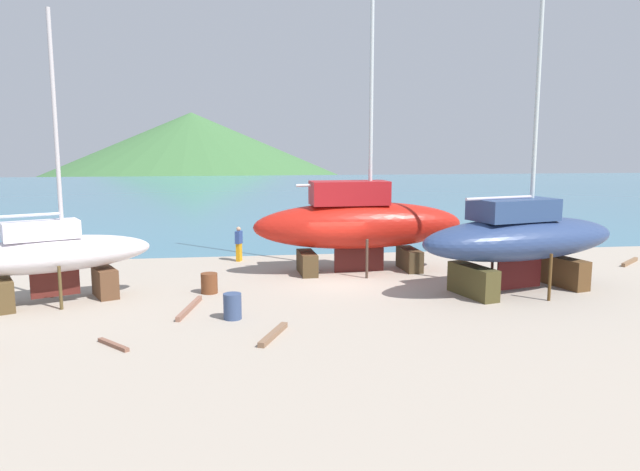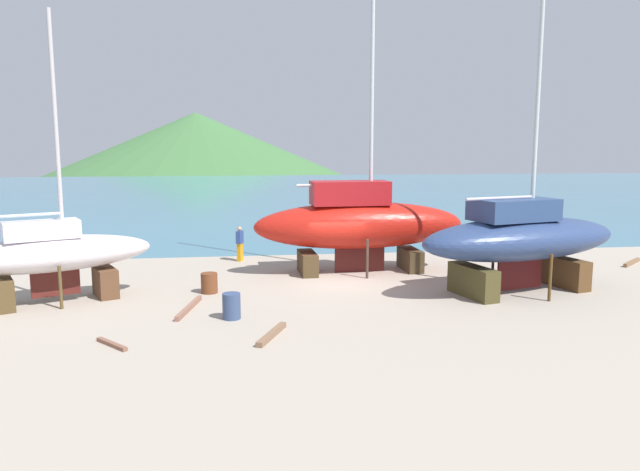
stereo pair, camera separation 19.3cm
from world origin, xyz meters
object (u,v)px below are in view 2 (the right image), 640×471
object	(u,v)px
barrel_tipped_center	(553,257)
barrel_rust_near	(231,306)
worker	(240,243)
sailboat_small_center	(359,223)
sailboat_far_slipway	(53,255)
barrel_blue_faded	(209,283)
sailboat_large_starboard	(521,238)

from	to	relation	value
barrel_tipped_center	barrel_rust_near	world-z (taller)	barrel_rust_near
worker	barrel_rust_near	xyz separation A→B (m)	(-0.28, -10.26, -0.47)
sailboat_small_center	barrel_tipped_center	xyz separation A→B (m)	(9.72, 0.28, -1.87)
sailboat_far_slipway	barrel_rust_near	world-z (taller)	sailboat_far_slipway
barrel_tipped_center	barrel_blue_faded	bearing A→B (deg)	-168.02
sailboat_large_starboard	barrel_rust_near	world-z (taller)	sailboat_large_starboard
worker	sailboat_far_slipway	bearing A→B (deg)	-109.13
sailboat_far_slipway	barrel_blue_faded	distance (m)	5.86
barrel_blue_faded	sailboat_far_slipway	bearing A→B (deg)	-172.05
worker	sailboat_large_starboard	bearing A→B (deg)	-11.17
barrel_tipped_center	worker	bearing A→B (deg)	168.71
worker	barrel_tipped_center	xyz separation A→B (m)	(15.19, -3.03, -0.50)
barrel_tipped_center	barrel_blue_faded	size ratio (longest dim) A/B	1.03
sailboat_large_starboard	barrel_tipped_center	world-z (taller)	sailboat_large_starboard
sailboat_far_slipway	sailboat_large_starboard	size ratio (longest dim) A/B	0.71
barrel_blue_faded	sailboat_large_starboard	bearing A→B (deg)	-6.18
barrel_rust_near	sailboat_large_starboard	bearing A→B (deg)	11.93
sailboat_small_center	barrel_rust_near	world-z (taller)	sailboat_small_center
barrel_tipped_center	barrel_rust_near	size ratio (longest dim) A/B	0.94
barrel_tipped_center	barrel_rust_near	xyz separation A→B (m)	(-15.47, -7.23, 0.03)
barrel_tipped_center	sailboat_far_slipway	bearing A→B (deg)	-169.04
sailboat_large_starboard	worker	distance (m)	13.68
worker	barrel_blue_faded	world-z (taller)	worker
sailboat_small_center	barrel_rust_near	bearing A→B (deg)	-132.22
barrel_tipped_center	barrel_blue_faded	xyz separation A→B (m)	(-16.40, -3.48, -0.01)
sailboat_far_slipway	sailboat_large_starboard	world-z (taller)	sailboat_large_starboard
sailboat_far_slipway	barrel_tipped_center	bearing A→B (deg)	-13.96
sailboat_small_center	sailboat_far_slipway	world-z (taller)	sailboat_small_center
sailboat_far_slipway	barrel_tipped_center	xyz separation A→B (m)	(22.03, 4.27, -1.42)
sailboat_large_starboard	barrel_blue_faded	distance (m)	12.55
sailboat_small_center	worker	bearing A→B (deg)	146.19
barrel_blue_faded	sailboat_small_center	bearing A→B (deg)	25.56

